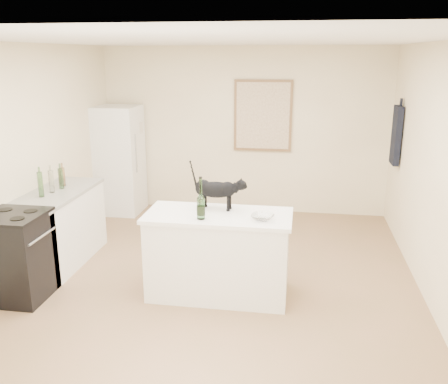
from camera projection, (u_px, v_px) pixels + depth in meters
The scene contains 20 objects.
floor at pixel (213, 284), 5.39m from camera, with size 5.50×5.50×0.00m, color #91694D.
ceiling at pixel (211, 40), 4.68m from camera, with size 5.50×5.50×0.00m, color white.
wall_back at pixel (244, 131), 7.65m from camera, with size 4.50×4.50×0.00m, color #FBEDC2.
wall_front at pixel (112, 297), 2.43m from camera, with size 4.50×4.50×0.00m, color #FBEDC2.
wall_left at pixel (13, 163), 5.38m from camera, with size 5.50×5.50×0.00m, color #FBEDC2.
wall_right at pixel (440, 179), 4.69m from camera, with size 5.50×5.50×0.00m, color #FBEDC2.
island_base at pixel (219, 256), 5.07m from camera, with size 1.44×0.67×0.86m, color white.
island_top at pixel (218, 216), 4.95m from camera, with size 1.50×0.70×0.04m, color white.
left_cabinets at pixel (59, 229), 5.86m from camera, with size 0.60×1.40×0.86m, color white.
left_countertop at pixel (55, 193), 5.73m from camera, with size 0.62×1.44×0.04m, color gray.
stove at pixel (17, 257), 5.00m from camera, with size 0.60×0.60×0.90m, color black.
fridge at pixel (119, 160), 7.69m from camera, with size 0.68×0.68×1.70m, color white.
artwork_frame at pixel (263, 116), 7.50m from camera, with size 0.90×0.03×1.10m, color brown.
artwork_canvas at pixel (263, 116), 7.49m from camera, with size 0.82×0.00×1.02m, color beige.
hanging_garment at pixel (396, 135), 6.62m from camera, with size 0.08×0.34×0.80m, color black.
black_cat at pixel (216, 192), 5.05m from camera, with size 0.54×0.16×0.38m, color black, non-canonical shape.
wine_bottle at pixel (201, 201), 4.74m from camera, with size 0.08×0.08×0.38m, color #286026.
glass_bowl at pixel (262, 217), 4.75m from camera, with size 0.22×0.22×0.05m, color white.
fridge_paper at pixel (140, 128), 7.61m from camera, with size 0.00×0.13×0.17m, color beige.
counter_bottle_cluster at pixel (53, 181), 5.71m from camera, with size 0.12×0.55×0.29m.
Camera 1 is at (0.90, -4.82, 2.47)m, focal length 38.81 mm.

